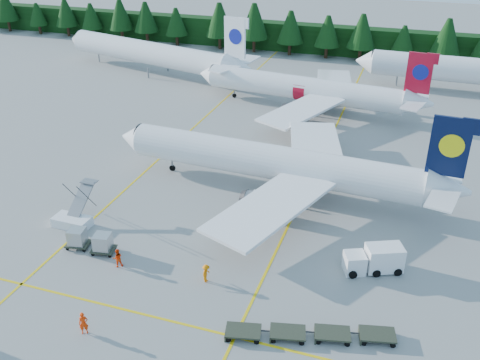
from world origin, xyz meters
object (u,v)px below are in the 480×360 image
(airliner_red, at_px, (299,88))
(airstairs, at_px, (74,218))
(airliner_navy, at_px, (265,161))
(service_truck, at_px, (374,259))

(airliner_red, height_order, airstairs, airliner_red)
(airliner_navy, bearing_deg, airliner_red, 98.85)
(airliner_navy, xyz_separation_m, service_truck, (13.79, -11.89, -2.26))
(airliner_red, bearing_deg, airstairs, -101.07)
(airliner_navy, relative_size, airstairs, 7.54)
(airliner_navy, bearing_deg, service_truck, -37.25)
(airliner_red, xyz_separation_m, service_truck, (16.42, -39.98, -2.07))
(airstairs, distance_m, service_truck, 30.44)
(airstairs, bearing_deg, airliner_red, 72.93)
(service_truck, bearing_deg, airstairs, 159.84)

